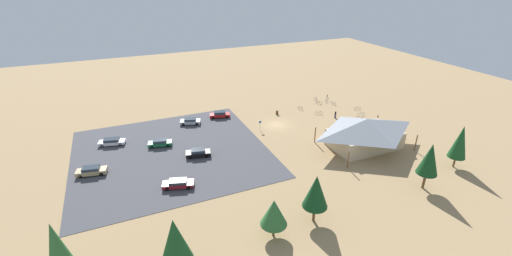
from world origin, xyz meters
name	(u,v)px	position (x,y,z in m)	size (l,w,h in m)	color
ground	(277,125)	(0.00, 0.00, 0.00)	(160.00, 160.00, 0.00)	#9E7F56
parking_lot_asphalt	(171,152)	(23.22, 3.28, 0.03)	(33.74, 32.73, 0.05)	#424247
bike_pavilion	(365,131)	(-10.66, 15.30, 3.20)	(15.57, 10.66, 5.64)	#C6B28E
trash_bin	(277,113)	(-2.70, -5.24, 0.45)	(0.60, 0.60, 0.90)	brown
lot_sign	(260,124)	(4.42, 1.08, 1.41)	(0.56, 0.08, 2.20)	#99999E
pine_mideast	(56,245)	(38.58, 27.34, 5.16)	(2.43, 2.43, 7.93)	brown
pine_far_east	(430,159)	(-10.08, 29.71, 5.08)	(3.05, 3.05, 7.58)	brown
pine_west	(316,191)	(9.29, 29.44, 4.70)	(3.31, 3.31, 7.02)	brown
pine_far_west	(274,212)	(15.39, 29.79, 3.59)	(3.37, 3.37, 5.38)	brown
pine_midwest	(175,241)	(27.43, 31.00, 4.72)	(3.48, 3.48, 7.46)	brown
pine_center	(460,142)	(-19.82, 27.24, 4.75)	(2.80, 2.80, 7.61)	brown
bicycle_orange_yard_right	(319,103)	(-15.24, -7.11, 0.36)	(1.18, 1.28, 0.84)	black
bicycle_teal_trailside	(361,114)	(-19.92, 3.28, 0.40)	(1.81, 0.58, 0.88)	black
bicycle_green_lone_west	(327,96)	(-19.85, -10.13, 0.36)	(1.24, 1.31, 0.80)	black
bicycle_black_front_row	(355,120)	(-16.92, 5.07, 0.35)	(1.58, 0.51, 0.76)	black
bicycle_blue_near_porch	(333,103)	(-18.30, -5.23, 0.37)	(0.48, 1.76, 0.83)	black
bicycle_white_near_sign	(358,108)	(-21.57, 0.00, 0.40)	(1.69, 0.48, 0.90)	black
bicycle_yellow_edge_north	(319,113)	(-11.56, -1.38, 0.39)	(1.60, 0.89, 0.88)	black
bicycle_silver_mid_cluster	(326,101)	(-17.78, -7.40, 0.36)	(1.51, 0.88, 0.81)	black
bicycle_red_yard_left	(300,108)	(-9.14, -5.68, 0.37)	(0.69, 1.57, 0.81)	black
bicycle_purple_yard_center	(316,99)	(-15.95, -9.47, 0.40)	(0.48, 1.79, 0.90)	black
car_tan_end_stall	(91,171)	(36.41, 5.61, 0.75)	(4.91, 2.62, 1.39)	tan
car_maroon_aisle_side	(178,184)	(24.23, 14.77, 0.70)	(5.02, 3.08, 1.28)	maroon
car_white_by_curb	(112,142)	(32.99, -4.19, 0.70)	(5.07, 2.91, 1.29)	white
car_black_mid_lot	(198,153)	(18.98, 6.60, 0.74)	(4.66, 2.85, 1.37)	black
car_red_near_entry	(220,114)	(10.03, -8.78, 0.75)	(4.80, 2.89, 1.43)	red
car_green_far_end	(160,143)	(24.64, -0.02, 0.72)	(4.64, 2.65, 1.34)	#1E6B3D
car_silver_inner_stall	(190,121)	(17.03, -7.71, 0.72)	(4.63, 3.12, 1.32)	#BCBCC1
visitor_near_lot	(335,114)	(-13.82, 1.87, 0.91)	(0.39, 0.36, 1.73)	#2D3347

